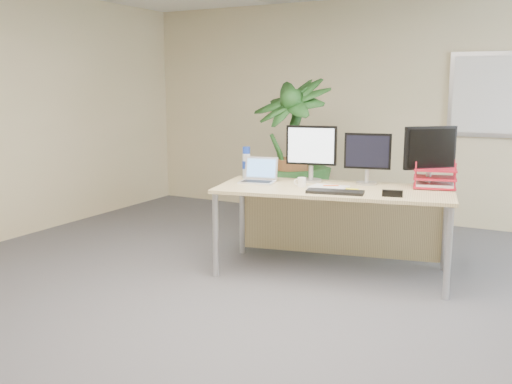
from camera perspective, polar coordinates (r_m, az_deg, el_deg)
The scene contains 17 objects.
floor at distance 3.78m, azimuth -1.75°, elevation -15.17°, with size 8.00×8.00×0.00m, color #48484D.
back_wall at distance 7.17m, azimuth 14.29°, elevation 7.86°, with size 7.00×0.04×2.70m, color beige.
whiteboard at distance 6.95m, azimuth 24.07°, elevation 8.86°, with size 1.30×0.04×0.95m.
desk at distance 5.13m, azimuth 7.91°, elevation -1.18°, with size 2.14×1.23×0.77m.
floor_plant at distance 6.17m, azimuth 3.42°, elevation 2.18°, with size 0.84×0.84×1.50m, color #183B15.
monitor_left at distance 5.26m, azimuth 5.55°, elevation 4.23°, with size 0.46×0.21×0.52m.
monitor_right at distance 5.19m, azimuth 11.09°, elevation 3.63°, with size 0.41×0.19×0.46m.
monitor_dark at distance 5.13m, azimuth 17.01°, elevation 3.77°, with size 0.38×0.35×0.53m.
laptop at distance 5.24m, azimuth 0.30°, elevation 1.63°, with size 0.36×0.33×0.22m.
keyboard at distance 4.73m, azimuth 7.91°, elevation 0.02°, with size 0.47×0.16×0.03m, color black.
coffee_mug at distance 5.00m, azimuth 4.57°, elevation 0.98°, with size 0.11×0.07×0.08m.
spiral_notebook at distance 4.98m, azimuth 7.23°, elevation 0.48°, with size 0.31×0.23×0.01m, color silver.
orange_pen at distance 5.00m, azimuth 7.50°, elevation 0.65°, with size 0.01×0.01×0.14m, color #EC561A.
yellow_highlighter at distance 4.91m, azimuth 9.62°, elevation 0.28°, with size 0.01×0.01×0.11m, color yellow.
water_bottle at distance 5.45m, azimuth -0.97°, elevation 2.90°, with size 0.08×0.08×0.30m.
letter_tray at distance 5.15m, azimuth 17.44°, elevation 1.19°, with size 0.40×0.33×0.17m.
stapler at distance 4.67m, azimuth 13.49°, elevation -0.14°, with size 0.16×0.04×0.05m, color black.
Camera 1 is at (1.69, -2.96, 1.64)m, focal length 40.00 mm.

